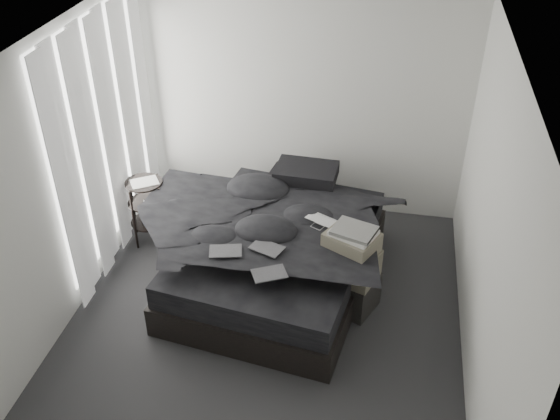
% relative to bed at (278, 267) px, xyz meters
% --- Properties ---
extents(floor, '(3.60, 4.20, 0.01)m').
position_rel_bed_xyz_m(floor, '(-0.00, -0.65, -0.15)').
color(floor, '#2D2D2F').
rests_on(floor, ground).
extents(ceiling, '(3.60, 4.20, 0.01)m').
position_rel_bed_xyz_m(ceiling, '(-0.00, -0.65, 2.45)').
color(ceiling, white).
rests_on(ceiling, ground).
extents(wall_back, '(3.60, 0.01, 2.60)m').
position_rel_bed_xyz_m(wall_back, '(-0.00, 1.45, 1.15)').
color(wall_back, silver).
rests_on(wall_back, ground).
extents(wall_front, '(3.60, 0.01, 2.60)m').
position_rel_bed_xyz_m(wall_front, '(-0.00, -2.75, 1.15)').
color(wall_front, silver).
rests_on(wall_front, ground).
extents(wall_left, '(0.01, 4.20, 2.60)m').
position_rel_bed_xyz_m(wall_left, '(-1.80, -0.65, 1.15)').
color(wall_left, silver).
rests_on(wall_left, ground).
extents(wall_right, '(0.01, 4.20, 2.60)m').
position_rel_bed_xyz_m(wall_right, '(1.80, -0.65, 1.15)').
color(wall_right, silver).
rests_on(wall_right, ground).
extents(window_left, '(0.02, 2.00, 2.30)m').
position_rel_bed_xyz_m(window_left, '(-1.78, 0.25, 1.20)').
color(window_left, white).
rests_on(window_left, wall_left).
extents(curtain_left, '(0.06, 2.12, 2.48)m').
position_rel_bed_xyz_m(curtain_left, '(-1.73, 0.25, 1.13)').
color(curtain_left, white).
rests_on(curtain_left, wall_left).
extents(bed, '(2.03, 2.50, 0.31)m').
position_rel_bed_xyz_m(bed, '(0.00, 0.00, 0.00)').
color(bed, black).
rests_on(bed, floor).
extents(mattress, '(1.95, 2.42, 0.24)m').
position_rel_bed_xyz_m(mattress, '(0.00, 0.00, 0.28)').
color(mattress, black).
rests_on(mattress, bed).
extents(duvet, '(1.94, 2.16, 0.26)m').
position_rel_bed_xyz_m(duvet, '(-0.01, -0.05, 0.53)').
color(duvet, black).
rests_on(duvet, mattress).
extents(pillow_lower, '(0.74, 0.56, 0.15)m').
position_rel_bed_xyz_m(pillow_lower, '(0.07, 0.88, 0.47)').
color(pillow_lower, black).
rests_on(pillow_lower, mattress).
extents(pillow_upper, '(0.66, 0.47, 0.14)m').
position_rel_bed_xyz_m(pillow_upper, '(0.15, 0.85, 0.62)').
color(pillow_upper, black).
rests_on(pillow_upper, pillow_lower).
extents(laptop, '(0.43, 0.37, 0.03)m').
position_rel_bed_xyz_m(laptop, '(0.42, -0.01, 0.68)').
color(laptop, silver).
rests_on(laptop, duvet).
extents(comic_a, '(0.32, 0.25, 0.01)m').
position_rel_bed_xyz_m(comic_a, '(-0.36, -0.56, 0.67)').
color(comic_a, black).
rests_on(comic_a, duvet).
extents(comic_b, '(0.33, 0.28, 0.01)m').
position_rel_bed_xyz_m(comic_b, '(-0.01, -0.44, 0.67)').
color(comic_b, black).
rests_on(comic_b, duvet).
extents(comic_c, '(0.34, 0.30, 0.01)m').
position_rel_bed_xyz_m(comic_c, '(0.09, -0.79, 0.68)').
color(comic_c, black).
rests_on(comic_c, duvet).
extents(side_stand, '(0.51, 0.51, 0.72)m').
position_rel_bed_xyz_m(side_stand, '(-1.51, 0.42, 0.21)').
color(side_stand, black).
rests_on(side_stand, floor).
extents(papers, '(0.35, 0.32, 0.01)m').
position_rel_bed_xyz_m(papers, '(-1.50, 0.42, 0.57)').
color(papers, white).
rests_on(papers, side_stand).
extents(floor_books, '(0.17, 0.22, 0.14)m').
position_rel_bed_xyz_m(floor_books, '(-1.17, 0.14, -0.08)').
color(floor_books, black).
rests_on(floor_books, floor).
extents(box_lower, '(0.61, 0.55, 0.37)m').
position_rel_bed_xyz_m(box_lower, '(0.74, -0.23, 0.03)').
color(box_lower, black).
rests_on(box_lower, floor).
extents(box_mid, '(0.56, 0.50, 0.28)m').
position_rel_bed_xyz_m(box_mid, '(0.75, -0.25, 0.35)').
color(box_mid, '#645E4F').
rests_on(box_mid, box_lower).
extents(box_upper, '(0.55, 0.52, 0.19)m').
position_rel_bed_xyz_m(box_upper, '(0.73, -0.23, 0.59)').
color(box_upper, '#645E4F').
rests_on(box_upper, box_mid).
extents(art_book_white, '(0.47, 0.43, 0.04)m').
position_rel_bed_xyz_m(art_book_white, '(0.74, -0.23, 0.70)').
color(art_book_white, silver).
rests_on(art_book_white, box_upper).
extents(art_book_snake, '(0.44, 0.39, 0.03)m').
position_rel_bed_xyz_m(art_book_snake, '(0.75, -0.25, 0.74)').
color(art_book_snake, silver).
rests_on(art_book_snake, art_book_white).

